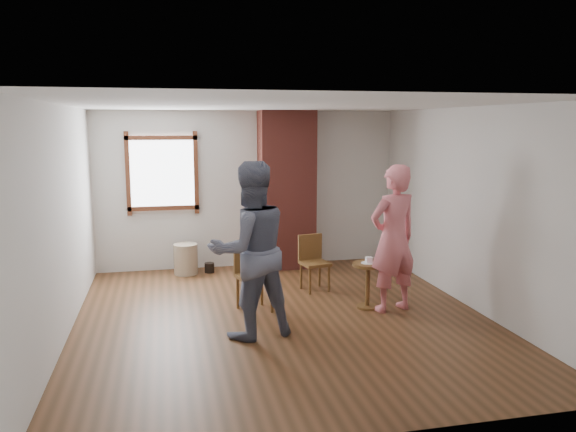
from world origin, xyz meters
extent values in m
plane|color=brown|center=(0.00, 0.00, 0.00)|extent=(5.50, 5.50, 0.00)
cube|color=silver|center=(0.00, 2.75, 1.30)|extent=(5.00, 0.04, 2.60)
cube|color=silver|center=(-2.50, 0.00, 1.30)|extent=(0.04, 5.50, 2.60)
cube|color=silver|center=(2.50, 0.00, 1.30)|extent=(0.04, 5.50, 2.60)
cube|color=white|center=(0.00, 0.00, 2.60)|extent=(5.00, 5.50, 0.04)
cube|color=#5E2F1B|center=(-1.40, 2.71, 1.60)|extent=(1.14, 0.06, 1.34)
cube|color=white|center=(-1.40, 2.73, 1.60)|extent=(1.00, 0.02, 1.20)
cube|color=brown|center=(0.60, 2.50, 1.30)|extent=(0.90, 0.50, 2.60)
cylinder|color=tan|center=(-1.08, 2.40, 0.24)|extent=(0.45, 0.45, 0.49)
cylinder|color=black|center=(-0.71, 2.40, 0.08)|extent=(0.19, 0.19, 0.16)
cube|color=brown|center=(-0.29, 0.37, 0.45)|extent=(0.50, 0.50, 0.05)
cylinder|color=brown|center=(-0.41, 0.17, 0.22)|extent=(0.04, 0.04, 0.45)
cylinder|color=brown|center=(-0.09, 0.25, 0.22)|extent=(0.04, 0.04, 0.45)
cylinder|color=brown|center=(-0.49, 0.50, 0.22)|extent=(0.04, 0.04, 0.45)
cylinder|color=brown|center=(-0.16, 0.58, 0.22)|extent=(0.04, 0.04, 0.45)
cube|color=brown|center=(-0.33, 0.56, 0.67)|extent=(0.42, 0.13, 0.45)
cube|color=brown|center=(0.70, 1.07, 0.40)|extent=(0.44, 0.44, 0.04)
cylinder|color=brown|center=(0.58, 0.90, 0.20)|extent=(0.04, 0.04, 0.40)
cylinder|color=brown|center=(0.88, 0.95, 0.20)|extent=(0.04, 0.04, 0.40)
cylinder|color=brown|center=(0.53, 1.19, 0.20)|extent=(0.04, 0.04, 0.40)
cylinder|color=brown|center=(0.82, 1.25, 0.20)|extent=(0.04, 0.04, 0.40)
cube|color=brown|center=(0.67, 1.24, 0.60)|extent=(0.37, 0.11, 0.40)
cylinder|color=brown|center=(1.16, 0.16, 0.58)|extent=(0.40, 0.40, 0.04)
cylinder|color=brown|center=(1.16, 0.16, 0.29)|extent=(0.06, 0.06, 0.54)
cylinder|color=brown|center=(1.16, 0.16, 0.01)|extent=(0.28, 0.28, 0.03)
cylinder|color=white|center=(1.16, 0.16, 0.60)|extent=(0.18, 0.18, 0.01)
cube|color=white|center=(1.17, 0.16, 0.64)|extent=(0.08, 0.07, 0.06)
imported|color=#131A34|center=(-0.47, -0.47, 0.99)|extent=(1.12, 0.97, 1.98)
imported|color=#EC7680|center=(1.44, 0.01, 0.94)|extent=(0.78, 0.62, 1.89)
camera|label=1|loc=(-1.38, -6.51, 2.37)|focal=35.00mm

